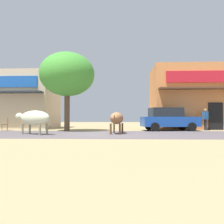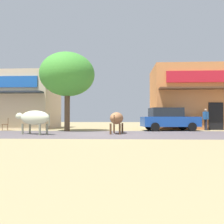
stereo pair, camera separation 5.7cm
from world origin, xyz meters
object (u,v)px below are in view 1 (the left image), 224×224
object	(u,v)px
pedestrian_by_shop	(205,118)
roadside_tree	(67,75)
parked_hatchback_car	(168,119)
cafe_chair_near_tree	(6,123)
cow_far_dark	(117,118)
cow_near_brown	(34,118)

from	to	relation	value
pedestrian_by_shop	roadside_tree	bearing A→B (deg)	-170.94
parked_hatchback_car	roadside_tree	bearing A→B (deg)	-172.41
roadside_tree	cafe_chair_near_tree	size ratio (longest dim) A/B	5.96
roadside_tree	cow_far_dark	distance (m)	5.25
cow_far_dark	cafe_chair_near_tree	bearing A→B (deg)	160.20
cafe_chair_near_tree	parked_hatchback_car	bearing A→B (deg)	1.99
cafe_chair_near_tree	pedestrian_by_shop	bearing A→B (deg)	4.12
cow_far_dark	pedestrian_by_shop	bearing A→B (deg)	31.58
roadside_tree	cow_near_brown	world-z (taller)	roadside_tree
parked_hatchback_car	cow_far_dark	world-z (taller)	parked_hatchback_car
pedestrian_by_shop	cafe_chair_near_tree	bearing A→B (deg)	-175.88
cow_near_brown	pedestrian_by_shop	distance (m)	12.11
roadside_tree	parked_hatchback_car	xyz separation A→B (m)	(7.15, 0.95, -3.10)
cow_far_dark	cafe_chair_near_tree	world-z (taller)	cow_far_dark
pedestrian_by_shop	parked_hatchback_car	bearing A→B (deg)	-167.34
roadside_tree	cow_near_brown	size ratio (longest dim) A/B	2.13
roadside_tree	cow_near_brown	bearing A→B (deg)	-106.97
roadside_tree	parked_hatchback_car	size ratio (longest dim) A/B	1.32
parked_hatchback_car	cow_near_brown	xyz separation A→B (m)	(-8.18, -4.30, 0.08)
cow_near_brown	pedestrian_by_shop	bearing A→B (deg)	24.12
parked_hatchback_car	pedestrian_by_shop	xyz separation A→B (m)	(2.88, 0.65, 0.09)
roadside_tree	cow_far_dark	xyz separation A→B (m)	(3.53, -2.39, -3.05)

